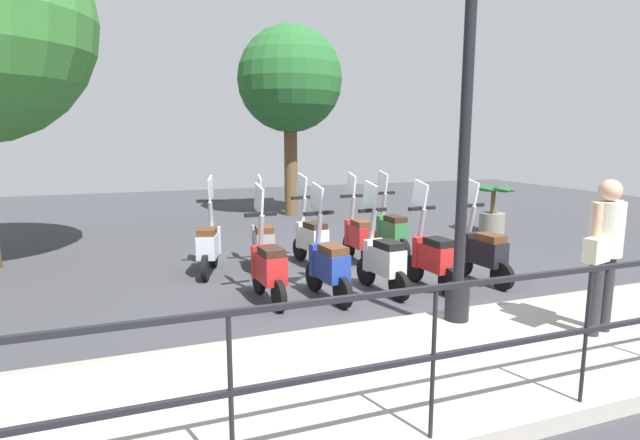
# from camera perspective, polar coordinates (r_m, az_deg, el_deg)

# --- Properties ---
(ground_plane) EXTENTS (28.00, 28.00, 0.00)m
(ground_plane) POSITION_cam_1_polar(r_m,az_deg,el_deg) (7.80, 3.98, -6.55)
(ground_plane) COLOR #38383D
(promenade_walkway) EXTENTS (2.20, 20.00, 0.15)m
(promenade_walkway) POSITION_cam_1_polar(r_m,az_deg,el_deg) (5.24, 18.76, -14.42)
(promenade_walkway) COLOR #A39E93
(promenade_walkway) RESTS_ON ground_plane
(fence_railing) EXTENTS (0.04, 16.03, 1.07)m
(fence_railing) POSITION_cam_1_polar(r_m,az_deg,el_deg) (4.26, 28.33, -8.87)
(fence_railing) COLOR black
(fence_railing) RESTS_ON promenade_walkway
(lamp_post_near) EXTENTS (0.26, 0.90, 4.27)m
(lamp_post_near) POSITION_cam_1_polar(r_m,az_deg,el_deg) (5.50, 16.18, 7.92)
(lamp_post_near) COLOR black
(lamp_post_near) RESTS_ON promenade_walkway
(pedestrian_with_bag) EXTENTS (0.41, 0.63, 1.59)m
(pedestrian_with_bag) POSITION_cam_1_polar(r_m,az_deg,el_deg) (5.77, 29.74, -2.51)
(pedestrian_with_bag) COLOR #28282D
(pedestrian_with_bag) RESTS_ON promenade_walkway
(tree_distant) EXTENTS (2.80, 2.80, 5.07)m
(tree_distant) POSITION_cam_1_polar(r_m,az_deg,el_deg) (13.84, -3.45, 15.61)
(tree_distant) COLOR brown
(tree_distant) RESTS_ON ground_plane
(potted_palm) EXTENTS (1.06, 0.66, 1.05)m
(potted_palm) POSITION_cam_1_polar(r_m,az_deg,el_deg) (11.93, 19.10, 0.75)
(potted_palm) COLOR slate
(potted_palm) RESTS_ON ground_plane
(scooter_near_0) EXTENTS (1.23, 0.44, 1.54)m
(scooter_near_0) POSITION_cam_1_polar(r_m,az_deg,el_deg) (7.78, 18.10, -3.39)
(scooter_near_0) COLOR black
(scooter_near_0) RESTS_ON ground_plane
(scooter_near_1) EXTENTS (1.23, 0.44, 1.54)m
(scooter_near_1) POSITION_cam_1_polar(r_m,az_deg,el_deg) (7.27, 12.67, -4.02)
(scooter_near_1) COLOR black
(scooter_near_1) RESTS_ON ground_plane
(scooter_near_2) EXTENTS (1.23, 0.44, 1.54)m
(scooter_near_2) POSITION_cam_1_polar(r_m,az_deg,el_deg) (6.97, 7.16, -4.44)
(scooter_near_2) COLOR black
(scooter_near_2) RESTS_ON ground_plane
(scooter_near_3) EXTENTS (1.23, 0.44, 1.54)m
(scooter_near_3) POSITION_cam_1_polar(r_m,az_deg,el_deg) (6.65, 0.92, -5.05)
(scooter_near_3) COLOR black
(scooter_near_3) RESTS_ON ground_plane
(scooter_near_4) EXTENTS (1.23, 0.44, 1.54)m
(scooter_near_4) POSITION_cam_1_polar(r_m,az_deg,el_deg) (6.58, -5.95, -5.28)
(scooter_near_4) COLOR black
(scooter_near_4) RESTS_ON ground_plane
(scooter_far_0) EXTENTS (1.23, 0.44, 1.54)m
(scooter_far_0) POSITION_cam_1_polar(r_m,az_deg,el_deg) (9.12, 8.10, -1.16)
(scooter_far_0) COLOR black
(scooter_far_0) RESTS_ON ground_plane
(scooter_far_1) EXTENTS (1.23, 0.44, 1.54)m
(scooter_far_1) POSITION_cam_1_polar(r_m,az_deg,el_deg) (8.59, 4.41, -1.74)
(scooter_far_1) COLOR black
(scooter_far_1) RESTS_ON ground_plane
(scooter_far_2) EXTENTS (1.23, 0.46, 1.54)m
(scooter_far_2) POSITION_cam_1_polar(r_m,az_deg,el_deg) (8.37, -1.04, -2.02)
(scooter_far_2) COLOR black
(scooter_far_2) RESTS_ON ground_plane
(scooter_far_3) EXTENTS (1.23, 0.44, 1.54)m
(scooter_far_3) POSITION_cam_1_polar(r_m,az_deg,el_deg) (8.11, -6.51, -2.46)
(scooter_far_3) COLOR black
(scooter_far_3) RESTS_ON ground_plane
(scooter_far_4) EXTENTS (1.20, 0.54, 1.54)m
(scooter_far_4) POSITION_cam_1_polar(r_m,az_deg,el_deg) (8.06, -12.55, -2.70)
(scooter_far_4) COLOR black
(scooter_far_4) RESTS_ON ground_plane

